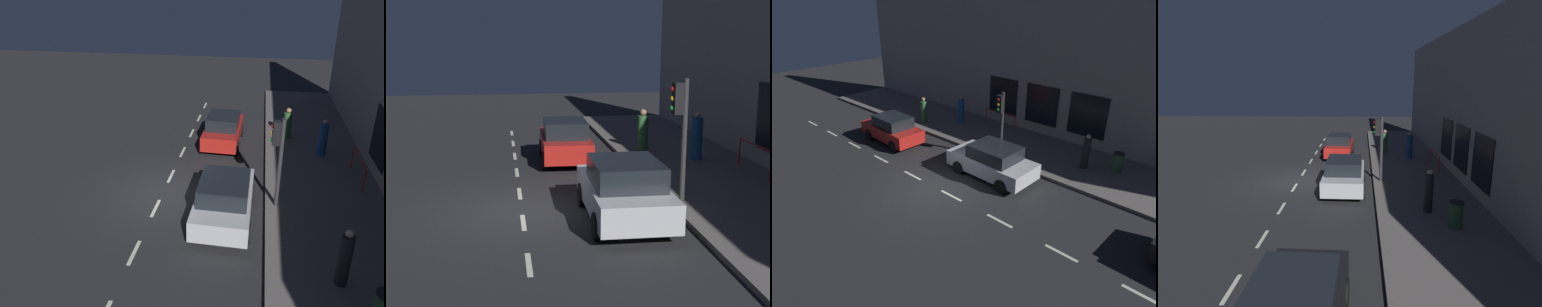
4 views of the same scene
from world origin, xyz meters
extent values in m
plane|color=#232326|center=(0.00, 0.00, 0.00)|extent=(60.00, 60.00, 0.00)
cube|color=#5B5654|center=(6.25, 0.00, 0.07)|extent=(4.50, 32.00, 0.15)
cube|color=beige|center=(0.00, -3.60, 0.00)|extent=(0.12, 1.20, 0.01)
cube|color=beige|center=(0.00, -1.00, 0.00)|extent=(0.12, 1.20, 0.01)
cube|color=beige|center=(0.00, 1.60, 0.00)|extent=(0.12, 1.20, 0.01)
cube|color=beige|center=(0.00, 4.20, 0.00)|extent=(0.12, 1.20, 0.01)
cube|color=beige|center=(0.00, 6.80, 0.00)|extent=(0.12, 1.20, 0.01)
cube|color=beige|center=(0.00, 9.40, 0.00)|extent=(0.12, 1.20, 0.01)
cube|color=beige|center=(0.00, 12.00, 0.00)|extent=(0.12, 1.20, 0.01)
cylinder|color=#2D2D30|center=(4.38, -0.23, 1.82)|extent=(0.15, 0.15, 3.35)
cube|color=black|center=(4.17, -0.23, 2.98)|extent=(0.26, 0.32, 0.84)
sphere|color=red|center=(4.03, -0.23, 3.23)|extent=(0.15, 0.15, 0.15)
sphere|color=gold|center=(4.03, -0.23, 2.98)|extent=(0.15, 0.15, 0.15)
sphere|color=green|center=(4.03, -0.23, 2.73)|extent=(0.15, 0.15, 0.15)
cube|color=#B7B7BC|center=(2.55, -1.12, 0.63)|extent=(1.93, 4.14, 0.70)
cube|color=black|center=(2.54, -1.28, 1.28)|extent=(1.68, 2.16, 0.60)
cylinder|color=black|center=(1.68, 0.17, 0.32)|extent=(0.23, 0.64, 0.64)
cylinder|color=black|center=(3.44, 0.15, 0.32)|extent=(0.23, 0.64, 0.64)
cylinder|color=black|center=(1.65, -2.38, 0.32)|extent=(0.23, 0.64, 0.64)
cylinder|color=black|center=(3.41, -2.41, 0.32)|extent=(0.23, 0.64, 0.64)
cube|color=red|center=(1.84, 5.65, 0.63)|extent=(1.84, 3.91, 0.70)
cube|color=black|center=(1.83, 5.49, 1.28)|extent=(1.57, 2.05, 0.60)
cylinder|color=black|center=(1.08, 6.87, 0.32)|extent=(0.24, 0.65, 0.64)
cylinder|color=black|center=(2.67, 6.82, 0.32)|extent=(0.24, 0.65, 0.64)
cylinder|color=black|center=(1.00, 4.48, 0.32)|extent=(0.24, 0.65, 0.64)
cylinder|color=black|center=(2.60, 4.43, 0.32)|extent=(0.24, 0.65, 0.64)
cylinder|color=#336B38|center=(5.06, 6.61, 0.83)|extent=(0.54, 0.54, 1.37)
sphere|color=#936B4C|center=(5.06, 6.61, 1.65)|extent=(0.26, 0.26, 0.26)
cube|color=#936B4C|center=(5.17, 6.66, 1.65)|extent=(0.07, 0.08, 0.07)
cylinder|color=#1E5189|center=(6.58, 4.71, 0.92)|extent=(0.58, 0.58, 1.53)
sphere|color=tan|center=(6.58, 4.71, 1.79)|extent=(0.21, 0.21, 0.21)
cube|color=tan|center=(6.66, 4.64, 1.79)|extent=(0.07, 0.07, 0.06)
cylinder|color=red|center=(7.74, 3.54, 0.62)|extent=(0.05, 0.05, 0.95)
cylinder|color=red|center=(7.74, 2.41, 1.10)|extent=(0.05, 2.26, 0.05)
camera|label=1|loc=(3.45, -12.85, 7.77)|focal=36.28mm
camera|label=2|loc=(-0.46, -14.09, 4.60)|focal=51.03mm
camera|label=3|loc=(-8.74, -9.98, 7.89)|focal=32.20mm
camera|label=4|loc=(3.34, -15.70, 5.29)|focal=29.01mm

